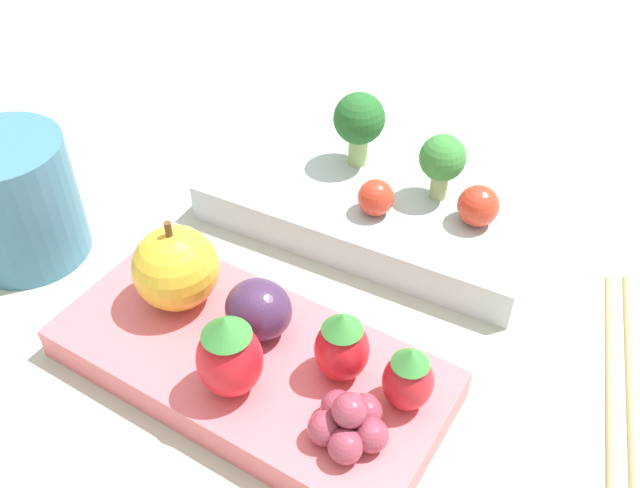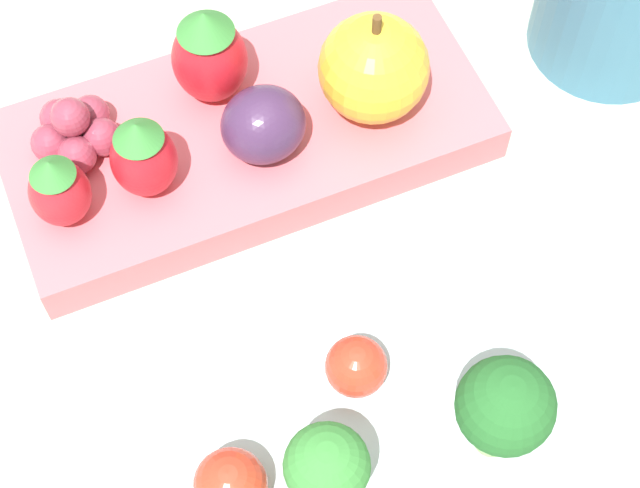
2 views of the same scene
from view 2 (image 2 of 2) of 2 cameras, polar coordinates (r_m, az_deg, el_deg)
The scene contains 13 objects.
ground_plane at distance 0.46m, azimuth -1.58°, elevation -2.38°, with size 4.00×4.00×0.00m, color #ADB7A3.
bento_box_savoury at distance 0.42m, azimuth 4.63°, elevation -10.05°, with size 0.23×0.12×0.03m.
bento_box_fruit at distance 0.49m, azimuth -3.94°, elevation 5.79°, with size 0.22×0.12×0.02m.
broccoli_floret_0 at distance 0.37m, azimuth 0.37°, elevation -11.83°, with size 0.03×0.03×0.05m.
broccoli_floret_1 at distance 0.38m, azimuth 9.82°, elevation -8.62°, with size 0.04×0.04×0.05m.
cherry_tomato_0 at distance 0.41m, azimuth 1.60°, elevation -6.71°, with size 0.02×0.02×0.02m.
cherry_tomato_1 at distance 0.39m, azimuth -4.79°, elevation -12.68°, with size 0.03×0.03×0.03m.
apple at distance 0.47m, azimuth 2.88°, elevation 9.34°, with size 0.05×0.05×0.06m.
strawberry_0 at distance 0.45m, azimuth -9.42°, elevation 4.65°, with size 0.03×0.03×0.04m.
strawberry_1 at distance 0.48m, azimuth -5.94°, elevation 10.01°, with size 0.03×0.03×0.05m.
strawberry_2 at distance 0.45m, azimuth -13.76°, elevation 2.83°, with size 0.03×0.03×0.04m.
plum at distance 0.46m, azimuth -3.04°, elevation 6.38°, with size 0.04×0.03×0.03m.
grape_cluster at distance 0.48m, azimuth -12.94°, elevation 5.91°, with size 0.04×0.04×0.03m.
Camera 2 is at (0.08, 0.19, 0.41)m, focal length 60.00 mm.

